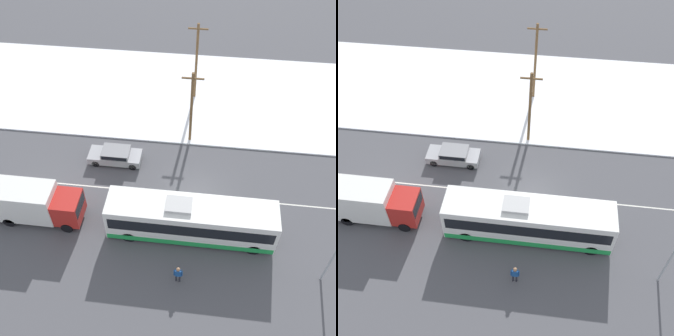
# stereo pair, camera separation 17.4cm
# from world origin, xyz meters

# --- Properties ---
(ground_plane) EXTENTS (120.00, 120.00, 0.00)m
(ground_plane) POSITION_xyz_m (0.00, 0.00, 0.00)
(ground_plane) COLOR #4C4C51
(snow_lot) EXTENTS (80.00, 14.96, 0.12)m
(snow_lot) POSITION_xyz_m (0.00, 13.31, 0.06)
(snow_lot) COLOR white
(snow_lot) RESTS_ON ground_plane
(lane_marking_center) EXTENTS (60.00, 0.12, 0.00)m
(lane_marking_center) POSITION_xyz_m (0.00, 0.00, 0.00)
(lane_marking_center) COLOR silver
(lane_marking_center) RESTS_ON ground_plane
(city_bus) EXTENTS (11.81, 2.57, 3.34)m
(city_bus) POSITION_xyz_m (-0.11, -3.53, 1.63)
(city_bus) COLOR white
(city_bus) RESTS_ON ground_plane
(box_truck) EXTENTS (6.79, 2.30, 3.18)m
(box_truck) POSITION_xyz_m (-11.63, -3.41, 1.75)
(box_truck) COLOR silver
(box_truck) RESTS_ON ground_plane
(sedan_car) EXTENTS (4.45, 1.80, 1.31)m
(sedan_car) POSITION_xyz_m (-7.00, 3.05, 0.73)
(sedan_car) COLOR #9E9EA3
(sedan_car) RESTS_ON ground_plane
(pedestrian_at_stop) EXTENTS (0.59, 0.26, 1.65)m
(pedestrian_at_stop) POSITION_xyz_m (-0.61, -7.40, 1.01)
(pedestrian_at_stop) COLOR #23232D
(pedestrian_at_stop) RESTS_ON ground_plane
(utility_pole_roadside) EXTENTS (1.80, 0.24, 7.09)m
(utility_pole_roadside) POSITION_xyz_m (-0.94, 6.43, 3.72)
(utility_pole_roadside) COLOR brown
(utility_pole_roadside) RESTS_ON ground_plane
(utility_pole_snowlot) EXTENTS (1.80, 0.24, 7.88)m
(utility_pole_snowlot) POSITION_xyz_m (-1.00, 12.93, 4.13)
(utility_pole_snowlot) COLOR brown
(utility_pole_snowlot) RESTS_ON ground_plane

